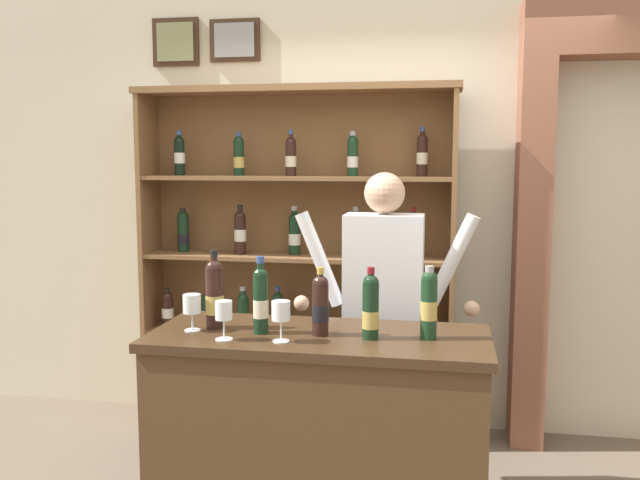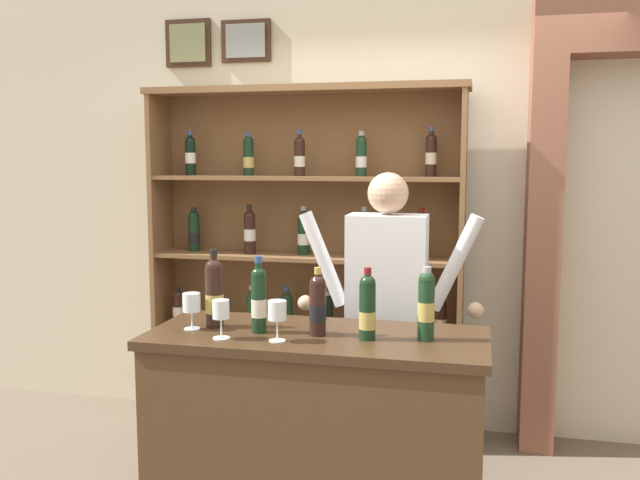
# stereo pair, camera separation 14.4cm
# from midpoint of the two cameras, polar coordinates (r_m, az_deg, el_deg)

# --- Properties ---
(back_wall) EXTENTS (12.00, 0.19, 3.25)m
(back_wall) POSITION_cam_midpoint_polar(r_m,az_deg,el_deg) (4.43, 4.79, 5.46)
(back_wall) COLOR beige
(back_wall) RESTS_ON ground
(wine_shelf) EXTENTS (1.99, 0.34, 2.16)m
(wine_shelf) POSITION_cam_midpoint_polar(r_m,az_deg,el_deg) (4.29, -2.89, -1.36)
(wine_shelf) COLOR brown
(wine_shelf) RESTS_ON ground
(tasting_counter) EXTENTS (1.45, 0.61, 0.99)m
(tasting_counter) POSITION_cam_midpoint_polar(r_m,az_deg,el_deg) (3.11, -1.48, -16.64)
(tasting_counter) COLOR #4C331E
(tasting_counter) RESTS_ON ground
(shopkeeper) EXTENTS (0.94, 0.22, 1.66)m
(shopkeeper) POSITION_cam_midpoint_polar(r_m,az_deg,el_deg) (3.48, 4.12, -4.92)
(shopkeeper) COLOR #2D3347
(shopkeeper) RESTS_ON ground
(tasting_bottle_brunello) EXTENTS (0.08, 0.08, 0.35)m
(tasting_bottle_brunello) POSITION_cam_midpoint_polar(r_m,az_deg,el_deg) (3.05, -10.12, -4.42)
(tasting_bottle_brunello) COLOR black
(tasting_bottle_brunello) RESTS_ON tasting_counter
(tasting_bottle_super_tuscan) EXTENTS (0.07, 0.07, 0.33)m
(tasting_bottle_super_tuscan) POSITION_cam_midpoint_polar(r_m,az_deg,el_deg) (2.94, -6.38, -4.90)
(tasting_bottle_super_tuscan) COLOR black
(tasting_bottle_super_tuscan) RESTS_ON tasting_counter
(tasting_bottle_grappa) EXTENTS (0.07, 0.07, 0.29)m
(tasting_bottle_grappa) POSITION_cam_midpoint_polar(r_m,az_deg,el_deg) (2.89, -1.41, -5.40)
(tasting_bottle_grappa) COLOR black
(tasting_bottle_grappa) RESTS_ON tasting_counter
(tasting_bottle_riserva) EXTENTS (0.07, 0.07, 0.30)m
(tasting_bottle_riserva) POSITION_cam_midpoint_polar(r_m,az_deg,el_deg) (2.84, 2.78, -5.59)
(tasting_bottle_riserva) COLOR black
(tasting_bottle_riserva) RESTS_ON tasting_counter
(tasting_bottle_vin_santo) EXTENTS (0.07, 0.07, 0.31)m
(tasting_bottle_vin_santo) POSITION_cam_midpoint_polar(r_m,az_deg,el_deg) (2.85, 7.63, -5.25)
(tasting_bottle_vin_santo) COLOR #19381E
(tasting_bottle_vin_santo) RESTS_ON tasting_counter
(wine_glass_right) EXTENTS (0.08, 0.08, 0.16)m
(wine_glass_right) POSITION_cam_midpoint_polar(r_m,az_deg,el_deg) (3.03, -11.98, -5.41)
(wine_glass_right) COLOR silver
(wine_glass_right) RESTS_ON tasting_counter
(wine_glass_left) EXTENTS (0.08, 0.08, 0.17)m
(wine_glass_left) POSITION_cam_midpoint_polar(r_m,az_deg,el_deg) (2.80, -4.76, -6.03)
(wine_glass_left) COLOR silver
(wine_glass_left) RESTS_ON tasting_counter
(wine_glass_spare) EXTENTS (0.07, 0.07, 0.16)m
(wine_glass_spare) POSITION_cam_midpoint_polar(r_m,az_deg,el_deg) (2.86, -9.48, -5.97)
(wine_glass_spare) COLOR silver
(wine_glass_spare) RESTS_ON tasting_counter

